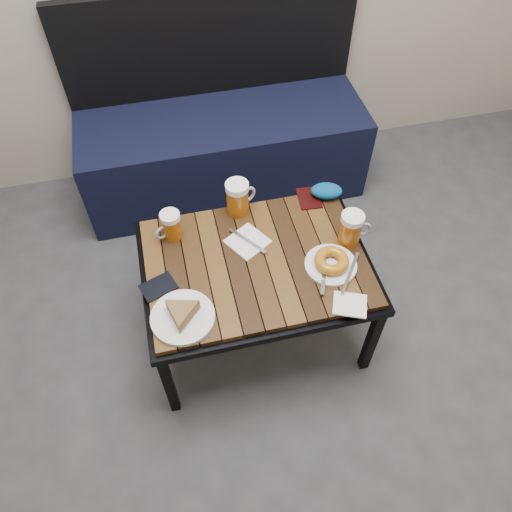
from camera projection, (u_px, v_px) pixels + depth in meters
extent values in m
cube|color=black|center=(224.00, 153.00, 2.56)|extent=(1.40, 0.50, 0.45)
cube|color=black|center=(210.00, 42.00, 2.33)|extent=(1.40, 0.05, 0.50)
cube|color=black|center=(169.00, 384.00, 1.80)|extent=(0.03, 0.03, 0.42)
cube|color=black|center=(372.00, 340.00, 1.91)|extent=(0.04, 0.03, 0.42)
cube|color=black|center=(153.00, 264.00, 2.14)|extent=(0.03, 0.04, 0.42)
cube|color=black|center=(326.00, 233.00, 2.25)|extent=(0.04, 0.04, 0.42)
cube|color=black|center=(256.00, 267.00, 1.85)|extent=(0.84, 0.62, 0.03)
cube|color=#3A240D|center=(256.00, 263.00, 1.83)|extent=(0.80, 0.58, 0.02)
cylinder|color=#994B0C|center=(172.00, 227.00, 1.85)|extent=(0.09, 0.09, 0.10)
cylinder|color=white|center=(170.00, 216.00, 1.81)|extent=(0.07, 0.07, 0.02)
torus|color=#8C999E|center=(162.00, 233.00, 1.84)|extent=(0.06, 0.04, 0.06)
cylinder|color=#994B0C|center=(237.00, 200.00, 1.93)|extent=(0.11, 0.11, 0.12)
cylinder|color=white|center=(237.00, 187.00, 1.87)|extent=(0.09, 0.09, 0.03)
torus|color=#8C999E|center=(248.00, 195.00, 1.95)|extent=(0.07, 0.04, 0.07)
cylinder|color=#994B0C|center=(350.00, 231.00, 1.84)|extent=(0.09, 0.09, 0.11)
cylinder|color=white|center=(353.00, 218.00, 1.78)|extent=(0.08, 0.08, 0.03)
torus|color=#8C999E|center=(363.00, 229.00, 1.84)|extent=(0.07, 0.02, 0.07)
cylinder|color=white|center=(183.00, 317.00, 1.66)|extent=(0.22, 0.22, 0.01)
cylinder|color=white|center=(331.00, 265.00, 1.80)|extent=(0.19, 0.19, 0.01)
torus|color=#974D0D|center=(332.00, 261.00, 1.78)|extent=(0.13, 0.13, 0.04)
cube|color=#A5A8AD|center=(350.00, 273.00, 1.77)|extent=(0.13, 0.17, 0.00)
cube|color=#A5A8AD|center=(324.00, 278.00, 1.75)|extent=(0.07, 0.14, 0.00)
cube|color=white|center=(248.00, 242.00, 1.87)|extent=(0.18, 0.18, 0.01)
cube|color=#A5A8AD|center=(248.00, 241.00, 1.86)|extent=(0.12, 0.15, 0.00)
cube|color=white|center=(350.00, 305.00, 1.70)|extent=(0.14, 0.13, 0.01)
cube|color=black|center=(158.00, 287.00, 1.74)|extent=(0.14, 0.12, 0.01)
cube|color=black|center=(309.00, 198.00, 2.01)|extent=(0.10, 0.13, 0.01)
ellipsoid|color=navy|center=(326.00, 191.00, 2.00)|extent=(0.14, 0.11, 0.06)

